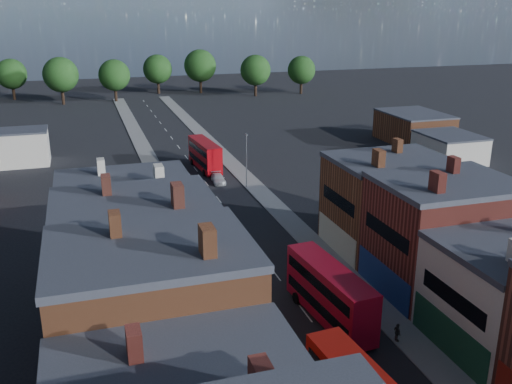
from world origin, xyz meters
TOP-DOWN VIEW (x-y plane):
  - pavement_west at (-6.50, 50.00)m, footprint 3.00×200.00m
  - pavement_east at (6.50, 50.00)m, footprint 3.00×200.00m
  - lamp_post_2 at (-5.20, 30.00)m, footprint 0.25×0.70m
  - lamp_post_3 at (5.20, 60.00)m, footprint 0.25×0.70m
  - bus_1 at (1.50, 22.49)m, footprint 3.63×11.52m
  - bus_2 at (1.50, 71.41)m, footprint 3.39×11.04m
  - car_2 at (-3.55, 31.76)m, footprint 1.88×3.95m
  - car_3 at (1.81, 63.64)m, footprint 2.06×4.52m
  - ped_3 at (5.30, 17.74)m, footprint 0.45×0.93m

SIDE VIEW (x-z plane):
  - pavement_west at x=-6.50m, z-range 0.00..0.12m
  - pavement_east at x=6.50m, z-range 0.00..0.12m
  - car_2 at x=-3.55m, z-range 0.00..1.09m
  - car_3 at x=1.81m, z-range 0.00..1.28m
  - ped_3 at x=5.30m, z-range 0.12..1.68m
  - bus_2 at x=1.50m, z-range 0.19..4.89m
  - bus_1 at x=1.50m, z-range 0.19..5.09m
  - lamp_post_2 at x=-5.20m, z-range 0.64..8.77m
  - lamp_post_3 at x=5.20m, z-range 0.64..8.77m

